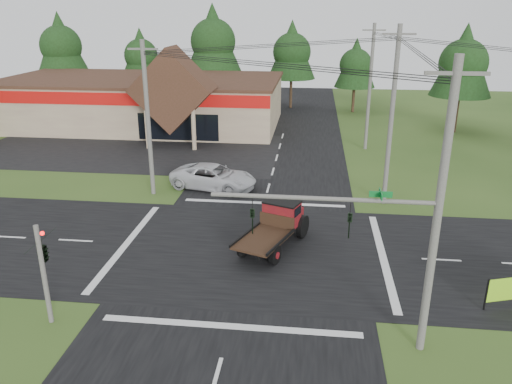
# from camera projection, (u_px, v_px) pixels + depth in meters

# --- Properties ---
(ground) EXTENTS (120.00, 120.00, 0.00)m
(ground) POSITION_uv_depth(u_px,v_px,m) (251.00, 250.00, 27.06)
(ground) COLOR #304C1B
(ground) RESTS_ON ground
(road_ns) EXTENTS (12.00, 120.00, 0.02)m
(road_ns) POSITION_uv_depth(u_px,v_px,m) (251.00, 250.00, 27.06)
(road_ns) COLOR black
(road_ns) RESTS_ON ground
(road_ew) EXTENTS (120.00, 12.00, 0.02)m
(road_ew) POSITION_uv_depth(u_px,v_px,m) (251.00, 250.00, 27.06)
(road_ew) COLOR black
(road_ew) RESTS_ON ground
(parking_apron) EXTENTS (28.00, 14.00, 0.02)m
(parking_apron) POSITION_uv_depth(u_px,v_px,m) (127.00, 150.00, 46.29)
(parking_apron) COLOR black
(parking_apron) RESTS_ON ground
(cvs_building) EXTENTS (30.40, 18.20, 9.19)m
(cvs_building) POSITION_uv_depth(u_px,v_px,m) (144.00, 100.00, 55.37)
(cvs_building) COLOR #9E816B
(cvs_building) RESTS_ON ground
(traffic_signal_mast) EXTENTS (8.12, 0.24, 7.00)m
(traffic_signal_mast) POSITION_uv_depth(u_px,v_px,m) (385.00, 242.00, 17.91)
(traffic_signal_mast) COLOR #595651
(traffic_signal_mast) RESTS_ON ground
(traffic_signal_corner) EXTENTS (0.53, 2.48, 4.40)m
(traffic_signal_corner) POSITION_uv_depth(u_px,v_px,m) (41.00, 244.00, 19.83)
(traffic_signal_corner) COLOR #595651
(traffic_signal_corner) RESTS_ON ground
(utility_pole_nr) EXTENTS (2.00, 0.30, 11.00)m
(utility_pole_nr) POSITION_uv_depth(u_px,v_px,m) (438.00, 213.00, 17.31)
(utility_pole_nr) COLOR #595651
(utility_pole_nr) RESTS_ON ground
(utility_pole_nw) EXTENTS (2.00, 0.30, 10.50)m
(utility_pole_nw) POSITION_uv_depth(u_px,v_px,m) (148.00, 118.00, 33.53)
(utility_pole_nw) COLOR #595651
(utility_pole_nw) RESTS_ON ground
(utility_pole_ne) EXTENTS (2.00, 0.30, 11.50)m
(utility_pole_ne) POSITION_uv_depth(u_px,v_px,m) (392.00, 117.00, 31.62)
(utility_pole_ne) COLOR #595651
(utility_pole_ne) RESTS_ON ground
(utility_pole_n) EXTENTS (2.00, 0.30, 11.20)m
(utility_pole_n) POSITION_uv_depth(u_px,v_px,m) (370.00, 87.00, 44.73)
(utility_pole_n) COLOR #595651
(utility_pole_n) RESTS_ON ground
(tree_row_a) EXTENTS (6.72, 6.72, 12.12)m
(tree_row_a) POSITION_uv_depth(u_px,v_px,m) (61.00, 44.00, 64.83)
(tree_row_a) COLOR #332316
(tree_row_a) RESTS_ON ground
(tree_row_b) EXTENTS (5.60, 5.60, 10.10)m
(tree_row_b) POSITION_uv_depth(u_px,v_px,m) (141.00, 54.00, 66.08)
(tree_row_b) COLOR #332316
(tree_row_b) RESTS_ON ground
(tree_row_c) EXTENTS (7.28, 7.28, 13.13)m
(tree_row_c) POSITION_uv_depth(u_px,v_px,m) (213.00, 39.00, 63.37)
(tree_row_c) COLOR #332316
(tree_row_c) RESTS_ON ground
(tree_row_d) EXTENTS (6.16, 6.16, 11.11)m
(tree_row_d) POSITION_uv_depth(u_px,v_px,m) (292.00, 50.00, 63.68)
(tree_row_d) COLOR #332316
(tree_row_d) RESTS_ON ground
(tree_row_e) EXTENTS (5.04, 5.04, 9.09)m
(tree_row_e) POSITION_uv_depth(u_px,v_px,m) (356.00, 63.00, 61.41)
(tree_row_e) COLOR #332316
(tree_row_e) RESTS_ON ground
(tree_side_ne) EXTENTS (6.16, 6.16, 11.11)m
(tree_side_ne) POSITION_uv_depth(u_px,v_px,m) (464.00, 61.00, 50.54)
(tree_side_ne) COLOR #332316
(tree_side_ne) RESTS_ON ground
(antique_flatbed_truck) EXTENTS (4.04, 6.08, 2.37)m
(antique_flatbed_truck) POSITION_uv_depth(u_px,v_px,m) (273.00, 228.00, 26.96)
(antique_flatbed_truck) COLOR maroon
(antique_flatbed_truck) RESTS_ON ground
(white_pickup) EXTENTS (6.73, 4.28, 1.73)m
(white_pickup) POSITION_uv_depth(u_px,v_px,m) (214.00, 177.00, 36.15)
(white_pickup) COLOR silver
(white_pickup) RESTS_ON ground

